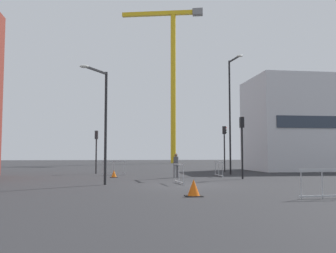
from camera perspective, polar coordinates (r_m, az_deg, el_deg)
ground at (r=19.66m, az=2.49°, el=-8.98°), size 160.00×160.00×0.00m
office_block at (r=39.46m, az=20.45°, el=0.28°), size 11.14×7.38×9.10m
construction_crane at (r=66.40m, az=0.64°, el=9.37°), size 14.34×4.27×27.34m
streetlamp_tall at (r=29.75m, az=9.68°, el=2.94°), size 0.52×2.14×9.12m
streetlamp_short at (r=19.81m, az=-10.09°, el=1.85°), size 1.31×1.86×6.04m
traffic_light_corner at (r=24.65m, az=11.32°, el=-1.64°), size 0.25×0.37×4.04m
traffic_light_near at (r=33.43m, az=8.68°, el=-2.27°), size 0.39×0.35×4.10m
traffic_light_crosswalk at (r=31.21m, az=-10.97°, el=-2.73°), size 0.27×0.38×3.54m
pedestrian_walking at (r=25.45m, az=1.23°, el=-5.74°), size 0.34×0.34×1.65m
safety_barrier_right_run at (r=27.14m, az=7.83°, el=-6.44°), size 0.16×2.53×1.08m
safety_barrier_rear at (r=14.73m, az=22.65°, el=-8.07°), size 1.83×0.11×1.08m
safety_barrier_left_run at (r=28.85m, az=-8.36°, el=-6.31°), size 1.82×0.19×1.08m
safety_barrier_mid_span at (r=20.36m, az=1.69°, el=-7.24°), size 0.27×1.84×1.08m
traffic_cone_orange at (r=26.06m, az=-8.32°, el=-7.25°), size 0.51×0.51×0.52m
traffic_cone_on_verge at (r=14.46m, az=3.97°, el=-9.48°), size 0.64×0.64×0.65m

